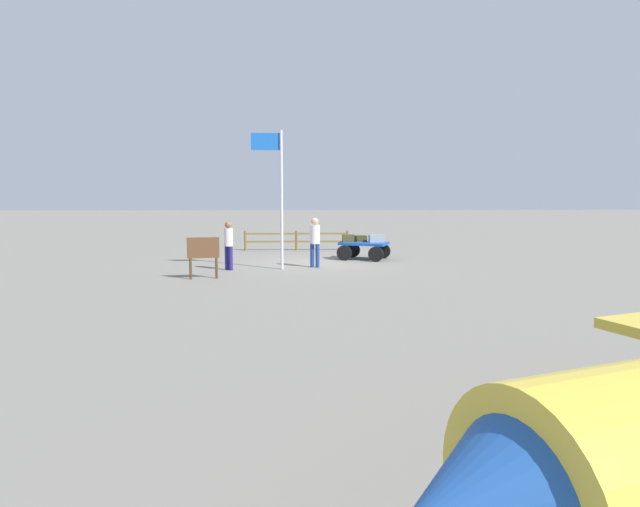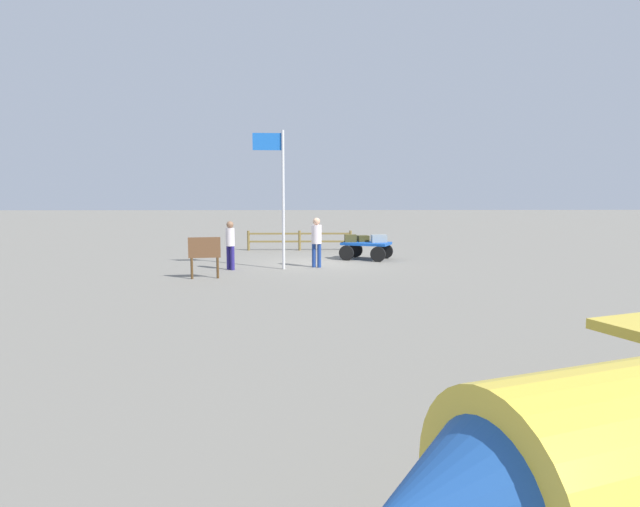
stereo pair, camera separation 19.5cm
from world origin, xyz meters
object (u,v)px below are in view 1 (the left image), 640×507
Objects in this scene: luggage_cart at (364,247)px; flagpole at (277,185)px; suitcase_tan at (377,238)px; suitcase_dark at (360,238)px; worker_lead at (315,238)px; signboard at (203,251)px; worker_trailing at (229,242)px; suitcase_grey at (348,238)px.

flagpole is at bearing 39.66° from luggage_cart.
suitcase_dark is (0.61, -0.40, -0.03)m from suitcase_tan.
worker_lead is 0.37× the size of flagpole.
flagpole reaches higher than signboard.
flagpole is at bearing 19.56° from worker_lead.
suitcase_tan reaches higher than suitcase_dark.
flagpole is at bearing 43.59° from suitcase_dark.
signboard is (2.24, 2.09, -2.08)m from flagpole.
worker_trailing is (5.55, 2.81, 0.13)m from suitcase_tan.
signboard is at bearing 38.13° from suitcase_tan.
flagpole is (3.84, 2.69, 2.10)m from suitcase_tan.
suitcase_dark is 0.40× the size of signboard.
luggage_cart is at bearing -150.20° from worker_trailing.
worker_lead is at bearing 48.64° from luggage_cart.
flagpole reaches higher than suitcase_dark.
worker_lead is (1.93, 2.62, 0.25)m from suitcase_dark.
luggage_cart is 0.63m from suitcase_tan.
worker_lead is (2.02, 2.29, 0.57)m from luggage_cart.
suitcase_tan is at bearing -153.16° from worker_trailing.
suitcase_grey is 0.27× the size of worker_lead.
flagpole is at bearing -175.87° from worker_trailing.
suitcase_tan is 1.25× the size of suitcase_dark.
worker_lead is at bearing 41.21° from suitcase_tan.
worker_lead is (2.53, 2.22, 0.22)m from suitcase_tan.
flagpole reaches higher than suitcase_tan.
suitcase_grey is at bearing -5.81° from luggage_cart.
luggage_cart is 4.31× the size of suitcase_dark.
flagpole reaches higher than luggage_cart.
suitcase_dark is 0.31× the size of worker_trailing.
suitcase_grey is 0.37× the size of signboard.
suitcase_tan is at bearing 173.10° from suitcase_grey.
worker_trailing is (3.01, 0.59, -0.09)m from worker_lead.
suitcase_tan reaches higher than suitcase_grey.
suitcase_tan is 0.36× the size of worker_lead.
luggage_cart is 4.66× the size of suitcase_grey.
worker_lead reaches higher than worker_trailing.
luggage_cart is 5.82m from worker_trailing.
luggage_cart is at bearing -140.34° from flagpole.
worker_lead is at bearing 53.61° from suitcase_dark.
suitcase_tan is 7.74m from signboard.
suitcase_tan is 3.38m from worker_lead.
suitcase_tan is at bearing -145.07° from flagpole.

